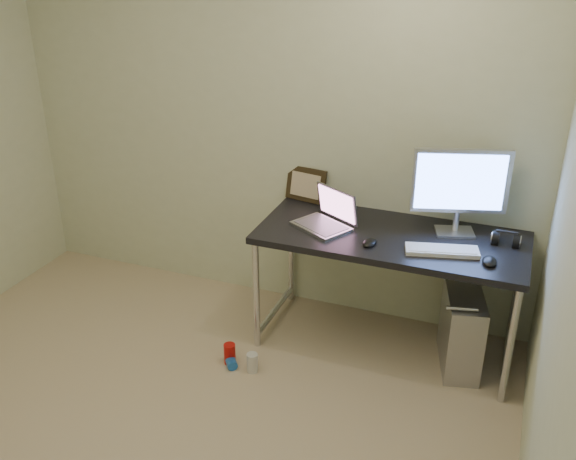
# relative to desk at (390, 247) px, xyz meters

# --- Properties ---
(wall_back) EXTENTS (3.50, 0.02, 2.50)m
(wall_back) POSITION_rel_desk_xyz_m (-0.91, 0.33, 0.58)
(wall_back) COLOR beige
(wall_back) RESTS_ON ground
(wall_right) EXTENTS (0.02, 3.50, 2.50)m
(wall_right) POSITION_rel_desk_xyz_m (0.84, -1.42, 0.58)
(wall_right) COLOR beige
(wall_right) RESTS_ON ground
(desk) EXTENTS (1.53, 0.67, 0.75)m
(desk) POSITION_rel_desk_xyz_m (0.00, 0.00, 0.00)
(desk) COLOR black
(desk) RESTS_ON ground
(tower_computer) EXTENTS (0.30, 0.49, 0.50)m
(tower_computer) POSITION_rel_desk_xyz_m (0.46, -0.04, -0.43)
(tower_computer) COLOR #A6A6AB
(tower_computer) RESTS_ON ground
(cable_a) EXTENTS (0.01, 0.16, 0.69)m
(cable_a) POSITION_rel_desk_xyz_m (0.41, 0.28, -0.27)
(cable_a) COLOR black
(cable_a) RESTS_ON ground
(cable_b) EXTENTS (0.02, 0.11, 0.71)m
(cable_b) POSITION_rel_desk_xyz_m (0.50, 0.26, -0.29)
(cable_b) COLOR black
(cable_b) RESTS_ON ground
(can_red) EXTENTS (0.08, 0.08, 0.13)m
(can_red) POSITION_rel_desk_xyz_m (-0.81, -0.52, -0.60)
(can_red) COLOR #B6100C
(can_red) RESTS_ON ground
(can_white) EXTENTS (0.07, 0.07, 0.12)m
(can_white) POSITION_rel_desk_xyz_m (-0.65, -0.54, -0.61)
(can_white) COLOR silver
(can_white) RESTS_ON ground
(can_blue) EXTENTS (0.12, 0.13, 0.06)m
(can_blue) POSITION_rel_desk_xyz_m (-0.79, -0.54, -0.64)
(can_blue) COLOR blue
(can_blue) RESTS_ON ground
(laptop) EXTENTS (0.40, 0.38, 0.22)m
(laptop) POSITION_rel_desk_xyz_m (-0.38, -0.01, 0.13)
(laptop) COLOR #B3B4BA
(laptop) RESTS_ON desk
(monitor) EXTENTS (0.52, 0.21, 0.50)m
(monitor) POSITION_rel_desk_xyz_m (0.33, 0.16, 0.38)
(monitor) COLOR #B3B4BA
(monitor) RESTS_ON desk
(keyboard) EXTENTS (0.41, 0.22, 0.02)m
(keyboard) POSITION_rel_desk_xyz_m (0.30, -0.12, 0.09)
(keyboard) COLOR silver
(keyboard) RESTS_ON desk
(mouse_right) EXTENTS (0.09, 0.13, 0.04)m
(mouse_right) POSITION_rel_desk_xyz_m (0.56, -0.16, 0.10)
(mouse_right) COLOR black
(mouse_right) RESTS_ON desk
(mouse_left) EXTENTS (0.09, 0.13, 0.04)m
(mouse_left) POSITION_rel_desk_xyz_m (-0.09, -0.17, 0.10)
(mouse_left) COLOR black
(mouse_left) RESTS_ON desk
(headphones) EXTENTS (0.15, 0.09, 0.10)m
(headphones) POSITION_rel_desk_xyz_m (0.62, 0.11, 0.11)
(headphones) COLOR black
(headphones) RESTS_ON desk
(picture_frame) EXTENTS (0.28, 0.12, 0.22)m
(picture_frame) POSITION_rel_desk_xyz_m (-0.63, 0.31, 0.19)
(picture_frame) COLOR black
(picture_frame) RESTS_ON desk
(webcam) EXTENTS (0.05, 0.04, 0.13)m
(webcam) POSITION_rel_desk_xyz_m (-0.45, 0.23, 0.18)
(webcam) COLOR silver
(webcam) RESTS_ON desk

